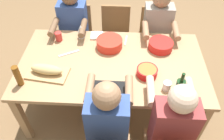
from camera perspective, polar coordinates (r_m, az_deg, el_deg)
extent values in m
plane|color=brown|center=(2.90, 0.00, -8.78)|extent=(8.00, 8.00, 0.00)
cube|color=#A87F56|center=(2.35, 0.00, 1.56)|extent=(1.92, 1.07, 0.04)
cube|color=#A87F56|center=(2.54, -21.73, -11.34)|extent=(0.07, 0.07, 0.70)
cube|color=#A87F56|center=(2.48, 21.21, -13.24)|extent=(0.07, 0.07, 0.70)
cube|color=#A87F56|center=(3.11, -16.30, 3.22)|extent=(0.07, 0.07, 0.70)
cube|color=#A87F56|center=(3.06, 17.56, 2.01)|extent=(0.07, 0.07, 0.70)
cube|color=olive|center=(3.15, 10.45, 7.21)|extent=(0.40, 0.40, 0.03)
cube|color=olive|center=(3.18, 10.71, 12.25)|extent=(0.38, 0.04, 0.40)
cube|color=olive|center=(3.20, 13.18, 1.98)|extent=(0.04, 0.04, 0.42)
cube|color=olive|center=(3.15, 7.09, 2.24)|extent=(0.04, 0.04, 0.42)
cube|color=olive|center=(3.45, 12.56, 5.85)|extent=(0.04, 0.04, 0.42)
cube|color=olive|center=(3.41, 6.90, 6.15)|extent=(0.04, 0.04, 0.42)
cylinder|color=#2D2D38|center=(3.14, 11.70, 1.59)|extent=(0.11, 0.11, 0.45)
cylinder|color=#2D2D38|center=(3.11, 8.80, 1.71)|extent=(0.11, 0.11, 0.45)
cube|color=gray|center=(2.94, 11.28, 10.89)|extent=(0.34, 0.20, 0.55)
cylinder|color=#9E7251|center=(2.68, 15.78, 9.48)|extent=(0.07, 0.30, 0.07)
cylinder|color=#9E7251|center=(2.63, 8.45, 9.97)|extent=(0.07, 0.30, 0.07)
cylinder|color=#2D2D38|center=(2.43, 10.29, -16.58)|extent=(0.11, 0.11, 0.45)
cylinder|color=#2D2D38|center=(2.46, 14.13, -16.53)|extent=(0.11, 0.11, 0.45)
cube|color=maroon|center=(1.94, 14.98, -13.68)|extent=(0.34, 0.20, 0.55)
cylinder|color=beige|center=(1.97, 9.76, -5.14)|extent=(0.07, 0.30, 0.07)
cylinder|color=beige|center=(2.05, 19.28, -5.32)|extent=(0.07, 0.30, 0.07)
sphere|color=beige|center=(1.65, 17.35, -6.97)|extent=(0.21, 0.21, 0.21)
cube|color=olive|center=(3.18, -8.85, 7.86)|extent=(0.40, 0.40, 0.03)
cube|color=olive|center=(3.21, -8.74, 12.86)|extent=(0.38, 0.04, 0.40)
cube|color=olive|center=(3.17, -5.88, 2.71)|extent=(0.04, 0.04, 0.42)
cube|color=olive|center=(3.23, -11.86, 2.89)|extent=(0.04, 0.04, 0.42)
cube|color=olive|center=(3.42, -5.17, 6.57)|extent=(0.04, 0.04, 0.42)
cube|color=olive|center=(3.48, -10.75, 6.66)|extent=(0.04, 0.04, 0.42)
cylinder|color=#2D2D38|center=(3.14, -7.64, 2.31)|extent=(0.11, 0.11, 0.45)
cylinder|color=#2D2D38|center=(3.17, -10.49, 2.40)|extent=(0.11, 0.11, 0.45)
cube|color=#334C8C|center=(2.97, -9.66, 11.56)|extent=(0.34, 0.20, 0.55)
cylinder|color=brown|center=(2.65, -7.33, 10.47)|extent=(0.07, 0.30, 0.07)
cylinder|color=brown|center=(2.73, -14.51, 10.44)|extent=(0.07, 0.30, 0.07)
cylinder|color=#2D2D38|center=(2.41, -2.70, -16.23)|extent=(0.11, 0.11, 0.45)
cylinder|color=#2D2D38|center=(2.41, 1.25, -16.42)|extent=(0.11, 0.11, 0.45)
cube|color=#334C8C|center=(1.90, -1.18, -13.41)|extent=(0.34, 0.20, 0.55)
cylinder|color=#9E7251|center=(1.97, -5.65, -4.56)|extent=(0.07, 0.30, 0.07)
cylinder|color=#9E7251|center=(1.96, 4.30, -4.98)|extent=(0.07, 0.30, 0.07)
sphere|color=#9E7251|center=(1.59, -1.37, -6.50)|extent=(0.21, 0.21, 0.21)
cube|color=olive|center=(3.12, 0.76, 7.65)|extent=(0.40, 0.40, 0.03)
cube|color=olive|center=(3.15, 0.95, 12.73)|extent=(0.38, 0.04, 0.40)
cube|color=olive|center=(3.14, 3.69, 2.38)|extent=(0.04, 0.04, 0.42)
cube|color=olive|center=(3.15, -2.51, 2.60)|extent=(0.04, 0.04, 0.42)
cube|color=olive|center=(3.40, 3.74, 6.28)|extent=(0.04, 0.04, 0.42)
cube|color=olive|center=(3.40, -2.03, 6.48)|extent=(0.04, 0.04, 0.42)
cylinder|color=red|center=(2.21, 8.79, -0.43)|extent=(0.20, 0.20, 0.08)
cylinder|color=orange|center=(2.20, 8.86, 0.02)|extent=(0.18, 0.18, 0.03)
cylinder|color=red|center=(2.49, -0.65, 6.73)|extent=(0.28, 0.28, 0.10)
cylinder|color=#669E33|center=(2.47, -0.65, 7.34)|extent=(0.25, 0.25, 0.04)
cylinder|color=red|center=(2.53, 12.13, 6.14)|extent=(0.26, 0.26, 0.09)
cylinder|color=#2D7028|center=(2.52, 12.23, 6.65)|extent=(0.23, 0.23, 0.03)
cube|color=tan|center=(2.30, -15.89, -0.81)|extent=(0.43, 0.27, 0.02)
ellipsoid|color=tan|center=(2.26, -16.16, 0.16)|extent=(0.33, 0.15, 0.09)
cylinder|color=#193819|center=(2.05, 16.51, -4.59)|extent=(0.08, 0.08, 0.20)
cylinder|color=#193819|center=(1.94, 17.37, -1.83)|extent=(0.03, 0.03, 0.09)
cylinder|color=brown|center=(2.22, -22.63, -1.38)|extent=(0.06, 0.06, 0.22)
cylinder|color=silver|center=(2.69, -7.63, 8.22)|extent=(0.07, 0.07, 0.01)
cylinder|color=silver|center=(2.66, -7.71, 8.91)|extent=(0.01, 0.01, 0.07)
cone|color=silver|center=(2.62, -7.88, 10.32)|extent=(0.08, 0.08, 0.08)
cylinder|color=white|center=(2.12, 13.63, -3.93)|extent=(0.07, 0.07, 0.09)
cube|color=silver|center=(2.10, 10.11, -5.47)|extent=(0.04, 0.17, 0.01)
cylinder|color=red|center=(2.66, -13.27, 8.21)|extent=(0.07, 0.07, 0.10)
cube|color=black|center=(2.08, -0.55, -5.13)|extent=(0.32, 0.23, 0.01)
cube|color=silver|center=(2.62, 3.53, 7.50)|extent=(0.04, 0.17, 0.01)
cube|color=silver|center=(2.48, -10.79, 4.16)|extent=(0.21, 0.13, 0.01)
cube|color=white|center=(2.68, -3.84, 8.64)|extent=(0.15, 0.15, 0.02)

